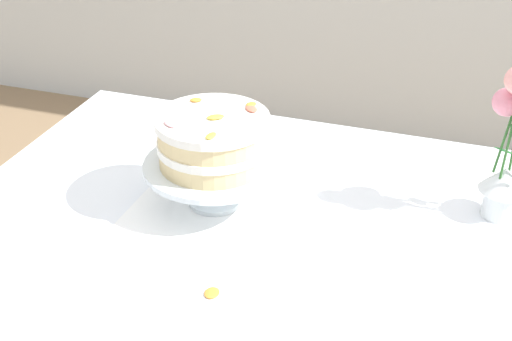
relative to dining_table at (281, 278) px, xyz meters
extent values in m
cube|color=white|center=(0.00, 0.03, 0.08)|extent=(1.40, 1.00, 0.03)
cylinder|color=brown|center=(-0.60, 0.43, -0.29)|extent=(0.06, 0.06, 0.71)
cube|color=white|center=(-0.17, 0.08, 0.09)|extent=(0.33, 0.33, 0.00)
cylinder|color=silver|center=(-0.17, 0.08, 0.10)|extent=(0.11, 0.11, 0.01)
cylinder|color=silver|center=(-0.17, 0.08, 0.14)|extent=(0.03, 0.03, 0.07)
cylinder|color=silver|center=(-0.17, 0.08, 0.19)|extent=(0.29, 0.29, 0.01)
cylinder|color=beige|center=(-0.17, 0.08, 0.21)|extent=(0.22, 0.22, 0.03)
cylinder|color=white|center=(-0.17, 0.08, 0.24)|extent=(0.23, 0.23, 0.02)
cylinder|color=beige|center=(-0.17, 0.08, 0.26)|extent=(0.22, 0.22, 0.03)
cylinder|color=white|center=(-0.17, 0.08, 0.29)|extent=(0.23, 0.23, 0.02)
ellipsoid|color=#E56B51|center=(-0.11, 0.13, 0.30)|extent=(0.04, 0.04, 0.01)
ellipsoid|color=yellow|center=(-0.14, 0.00, 0.30)|extent=(0.02, 0.03, 0.01)
ellipsoid|color=orange|center=(-0.12, 0.15, 0.30)|extent=(0.03, 0.03, 0.01)
ellipsoid|color=orange|center=(-0.23, 0.14, 0.30)|extent=(0.03, 0.03, 0.01)
ellipsoid|color=yellow|center=(-0.16, 0.07, 0.30)|extent=(0.04, 0.04, 0.01)
ellipsoid|color=pink|center=(-0.24, 0.02, 0.30)|extent=(0.04, 0.03, 0.00)
cylinder|color=silver|center=(0.39, 0.23, 0.12)|extent=(0.07, 0.07, 0.06)
cone|color=silver|center=(0.39, 0.23, 0.18)|extent=(0.10, 0.10, 0.05)
cylinder|color=#2D6028|center=(0.38, 0.23, 0.26)|extent=(0.02, 0.01, 0.16)
sphere|color=pink|center=(0.37, 0.24, 0.34)|extent=(0.06, 0.06, 0.06)
ellipsoid|color=#236B2D|center=(0.38, 0.24, 0.24)|extent=(0.05, 0.04, 0.01)
cylinder|color=#2D6028|center=(0.39, 0.22, 0.29)|extent=(0.01, 0.01, 0.21)
ellipsoid|color=orange|center=(-0.07, -0.19, 0.10)|extent=(0.03, 0.03, 0.01)
camera|label=1|loc=(0.31, -1.08, 0.90)|focal=49.59mm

